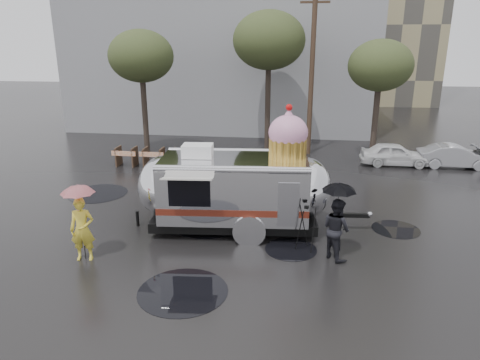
# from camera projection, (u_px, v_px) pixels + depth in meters

# --- Properties ---
(ground) EXTENTS (120.00, 120.00, 0.00)m
(ground) POSITION_uv_depth(u_px,v_px,m) (227.00, 267.00, 12.37)
(ground) COLOR black
(ground) RESTS_ON ground
(puddles) EXTENTS (14.06, 9.42, 0.01)m
(puddles) POSITION_uv_depth(u_px,v_px,m) (197.00, 228.00, 14.96)
(puddles) COLOR black
(puddles) RESTS_ON ground
(grey_building) EXTENTS (22.00, 12.00, 13.00)m
(grey_building) POSITION_uv_depth(u_px,v_px,m) (226.00, 40.00, 33.58)
(grey_building) COLOR gray
(grey_building) RESTS_ON ground
(utility_pole) EXTENTS (1.60, 0.28, 9.00)m
(utility_pole) POSITION_uv_depth(u_px,v_px,m) (312.00, 73.00, 23.86)
(utility_pole) COLOR #473323
(utility_pole) RESTS_ON ground
(tree_left) EXTENTS (3.64, 3.64, 6.95)m
(tree_left) POSITION_uv_depth(u_px,v_px,m) (141.00, 57.00, 23.89)
(tree_left) COLOR #382D26
(tree_left) RESTS_ON ground
(tree_mid) EXTENTS (4.20, 4.20, 8.03)m
(tree_mid) POSITION_uv_depth(u_px,v_px,m) (269.00, 41.00, 24.61)
(tree_mid) COLOR #382D26
(tree_mid) RESTS_ON ground
(tree_right) EXTENTS (3.36, 3.36, 6.42)m
(tree_right) POSITION_uv_depth(u_px,v_px,m) (380.00, 66.00, 22.33)
(tree_right) COLOR #382D26
(tree_right) RESTS_ON ground
(barricade_row) EXTENTS (4.30, 0.80, 1.00)m
(barricade_row) POSITION_uv_depth(u_px,v_px,m) (154.00, 157.00, 22.34)
(barricade_row) COLOR #473323
(barricade_row) RESTS_ON ground
(airstream_trailer) EXTENTS (8.20, 3.55, 4.42)m
(airstream_trailer) POSITION_uv_depth(u_px,v_px,m) (237.00, 186.00, 14.52)
(airstream_trailer) COLOR silver
(airstream_trailer) RESTS_ON ground
(person_left) EXTENTS (0.77, 0.59, 1.93)m
(person_left) POSITION_uv_depth(u_px,v_px,m) (82.00, 229.00, 12.53)
(person_left) COLOR yellow
(person_left) RESTS_ON ground
(umbrella_pink) EXTENTS (1.18, 1.18, 2.35)m
(umbrella_pink) POSITION_uv_depth(u_px,v_px,m) (79.00, 198.00, 12.23)
(umbrella_pink) COLOR pink
(umbrella_pink) RESTS_ON ground
(person_right) EXTENTS (0.95, 1.02, 1.88)m
(person_right) POSITION_uv_depth(u_px,v_px,m) (336.00, 229.00, 12.63)
(person_right) COLOR black
(person_right) RESTS_ON ground
(umbrella_black) EXTENTS (1.22, 1.22, 2.39)m
(umbrella_black) POSITION_uv_depth(u_px,v_px,m) (339.00, 196.00, 12.32)
(umbrella_black) COLOR black
(umbrella_black) RESTS_ON ground
(tripod) EXTENTS (0.60, 0.58, 1.48)m
(tripod) POSITION_uv_depth(u_px,v_px,m) (306.00, 224.00, 13.15)
(tripod) COLOR black
(tripod) RESTS_ON ground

